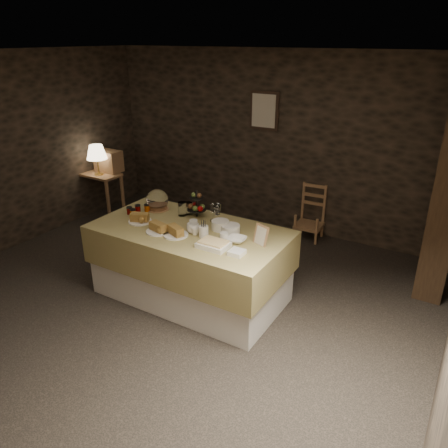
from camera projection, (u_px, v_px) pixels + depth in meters
The scene contains 27 objects.
ground_plane at pixel (175, 297), 5.00m from camera, with size 5.50×5.00×0.01m, color black.
room_shell at pixel (168, 164), 4.38m from camera, with size 5.52×5.02×2.60m.
buffet_table at pixel (190, 258), 4.83m from camera, with size 2.12×1.13×0.84m.
console_table at pixel (100, 181), 7.02m from camera, with size 0.67×0.39×0.72m.
table_lamp at pixel (96, 152), 6.76m from camera, with size 0.32×0.32×0.48m.
wine_rack at pixel (108, 161), 7.02m from camera, with size 0.42×0.26×0.34m, color olive.
chair at pixel (311, 215), 6.35m from camera, with size 0.39×0.37×0.62m.
framed_picture at pixel (264, 111), 6.31m from camera, with size 0.45×0.04×0.55m.
plate_stack_a at pixel (220, 225), 4.66m from camera, with size 0.19×0.19×0.10m, color white.
plate_stack_b at pixel (231, 229), 4.59m from camera, with size 0.20×0.20×0.09m, color white.
cutlery_holder at pixel (204, 231), 4.48m from camera, with size 0.10×0.10×0.12m, color white.
cup_a at pixel (193, 228), 4.58m from camera, with size 0.13×0.13×0.11m, color white.
cup_b at pixel (195, 231), 4.54m from camera, with size 0.09×0.09×0.08m, color white.
mug_c at pixel (193, 224), 4.69m from camera, with size 0.09×0.09×0.10m, color white.
mug_d at pixel (224, 237), 4.40m from camera, with size 0.08×0.08×0.09m, color white.
bowl at pixel (237, 240), 4.39m from camera, with size 0.19×0.19×0.05m, color white.
cake_dome at pixel (157, 201), 5.17m from camera, with size 0.26×0.26×0.26m.
fruit_stand at pixel (197, 206), 4.96m from camera, with size 0.22×0.22×0.31m.
bread_platter_left at pixel (140, 219), 4.85m from camera, with size 0.26×0.26×0.11m.
bread_platter_center at pixel (158, 228), 4.60m from camera, with size 0.26×0.26×0.11m.
bread_platter_right at pixel (176, 232), 4.52m from camera, with size 0.26×0.26×0.11m.
jam_jars at pixel (137, 210), 5.09m from camera, with size 0.18×0.26×0.07m.
tart_dish at pixel (213, 244), 4.27m from camera, with size 0.30×0.22×0.07m.
square_dish at pixel (237, 253), 4.13m from camera, with size 0.14×0.14×0.04m, color white.
menu_frame at pixel (261, 236), 4.32m from camera, with size 0.17×0.02×0.22m, color olive.
storage_jar_a at pixel (182, 209), 5.01m from camera, with size 0.10×0.10×0.16m, color white.
storage_jar_b at pixel (188, 208), 5.06m from camera, with size 0.09×0.09×0.14m, color white.
Camera 1 is at (2.68, -3.35, 2.75)m, focal length 35.00 mm.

